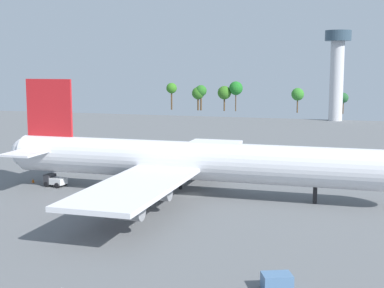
{
  "coord_description": "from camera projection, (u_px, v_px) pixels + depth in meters",
  "views": [
    {
      "loc": [
        27.4,
        -91.89,
        22.84
      ],
      "look_at": [
        0.0,
        0.0,
        9.07
      ],
      "focal_mm": 52.01,
      "sensor_mm": 36.0,
      "label": 1
    }
  ],
  "objects": [
    {
      "name": "ground_plane",
      "position": [
        192.0,
        195.0,
        98.16
      ],
      "size": [
        290.36,
        290.36,
        0.0
      ],
      "primitive_type": "plane",
      "color": "slate"
    },
    {
      "name": "cargo_airplane",
      "position": [
        190.0,
        161.0,
        97.4
      ],
      "size": [
        72.59,
        66.39,
        20.14
      ],
      "color": "silver",
      "rests_on": "ground_plane"
    },
    {
      "name": "maintenance_van",
      "position": [
        308.0,
        165.0,
        120.61
      ],
      "size": [
        4.23,
        4.62,
        2.4
      ],
      "color": "silver",
      "rests_on": "ground_plane"
    },
    {
      "name": "catering_truck",
      "position": [
        96.0,
        163.0,
        124.29
      ],
      "size": [
        4.3,
        5.3,
        2.06
      ],
      "color": "silver",
      "rests_on": "ground_plane"
    },
    {
      "name": "pushback_tractor",
      "position": [
        55.0,
        180.0,
        104.78
      ],
      "size": [
        4.35,
        3.21,
        2.26
      ],
      "color": "#333338",
      "rests_on": "ground_plane"
    },
    {
      "name": "cargo_container_fore",
      "position": [
        277.0,
        282.0,
        56.79
      ],
      "size": [
        3.61,
        3.16,
        1.64
      ],
      "color": "#4C729E",
      "rests_on": "ground_plane"
    },
    {
      "name": "safety_cone_tail",
      "position": [
        33.0,
        181.0,
        108.28
      ],
      "size": [
        0.54,
        0.54,
        0.77
      ],
      "primitive_type": "cone",
      "color": "orange",
      "rests_on": "ground_plane"
    },
    {
      "name": "control_tower",
      "position": [
        337.0,
        67.0,
        224.27
      ],
      "size": [
        10.43,
        10.43,
        36.33
      ],
      "color": "silver",
      "rests_on": "ground_plane"
    },
    {
      "name": "tree_line_backdrop",
      "position": [
        260.0,
        93.0,
        268.07
      ],
      "size": [
        124.32,
        6.7,
        14.61
      ],
      "color": "#51381E",
      "rests_on": "ground_plane"
    }
  ]
}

